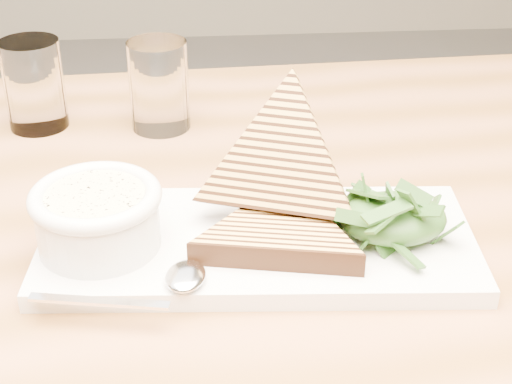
{
  "coord_description": "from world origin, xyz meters",
  "views": [
    {
      "loc": [
        -0.06,
        -0.52,
        1.17
      ],
      "look_at": [
        -0.01,
        0.08,
        0.83
      ],
      "focal_mm": 55.0,
      "sensor_mm": 36.0,
      "label": 1
    }
  ],
  "objects": [
    {
      "name": "sandwich_lean",
      "position": [
        0.01,
        0.09,
        0.85
      ],
      "size": [
        0.22,
        0.22,
        0.19
      ],
      "primitive_type": null,
      "rotation": [
        0.98,
        0.0,
        -0.34
      ],
      "color": "gold",
      "rests_on": "sandwich_flat"
    },
    {
      "name": "table_top",
      "position": [
        -0.13,
        0.12,
        0.76
      ],
      "size": [
        1.24,
        0.86,
        0.04
      ],
      "primitive_type": "cube",
      "rotation": [
        0.0,
        0.0,
        0.05
      ],
      "color": "#955F3A",
      "rests_on": "ground"
    },
    {
      "name": "arugula_pile",
      "position": [
        0.11,
        0.05,
        0.82
      ],
      "size": [
        0.11,
        0.1,
        0.05
      ],
      "primitive_type": null,
      "color": "#376725",
      "rests_on": "platter"
    },
    {
      "name": "table_leg_br",
      "position": [
        0.42,
        0.47,
        0.37
      ],
      "size": [
        0.06,
        0.06,
        0.74
      ],
      "primitive_type": "cylinder",
      "color": "#955F3A",
      "rests_on": "ground"
    },
    {
      "name": "bowl_rim",
      "position": [
        -0.15,
        0.06,
        0.84
      ],
      "size": [
        0.11,
        0.11,
        0.01
      ],
      "primitive_type": "torus",
      "color": "white",
      "rests_on": "soup_bowl"
    },
    {
      "name": "soup",
      "position": [
        -0.15,
        0.06,
        0.84
      ],
      "size": [
        0.09,
        0.09,
        0.01
      ],
      "primitive_type": "cylinder",
      "color": "beige",
      "rests_on": "soup_bowl"
    },
    {
      "name": "platter",
      "position": [
        -0.01,
        0.06,
        0.79
      ],
      "size": [
        0.39,
        0.2,
        0.02
      ],
      "primitive_type": "cube",
      "rotation": [
        0.0,
        0.0,
        -0.07
      ],
      "color": "white",
      "rests_on": "table_top"
    },
    {
      "name": "glass_far",
      "position": [
        -0.1,
        0.33,
        0.83
      ],
      "size": [
        0.07,
        0.07,
        0.1
      ],
      "primitive_type": "cylinder",
      "color": "white",
      "rests_on": "table_top"
    },
    {
      "name": "glass_near",
      "position": [
        -0.25,
        0.35,
        0.83
      ],
      "size": [
        0.07,
        0.07,
        0.11
      ],
      "primitive_type": "cylinder",
      "color": "white",
      "rests_on": "table_top"
    },
    {
      "name": "sandwich_flat",
      "position": [
        0.01,
        0.05,
        0.81
      ],
      "size": [
        0.2,
        0.2,
        0.02
      ],
      "primitive_type": null,
      "rotation": [
        0.0,
        0.0,
        -0.2
      ],
      "color": "gold",
      "rests_on": "platter"
    },
    {
      "name": "salad_base",
      "position": [
        0.11,
        0.05,
        0.81
      ],
      "size": [
        0.09,
        0.07,
        0.04
      ],
      "primitive_type": "ellipsoid",
      "color": "#183412",
      "rests_on": "platter"
    },
    {
      "name": "spoon_handle",
      "position": [
        -0.14,
        -0.03,
        0.8
      ],
      "size": [
        0.11,
        0.03,
        0.0
      ],
      "primitive_type": "cube",
      "rotation": [
        0.0,
        0.0,
        -0.18
      ],
      "color": "silver",
      "rests_on": "platter"
    },
    {
      "name": "spoon_bowl",
      "position": [
        -0.08,
        -0.0,
        0.8
      ],
      "size": [
        0.04,
        0.05,
        0.01
      ],
      "primitive_type": "ellipsoid",
      "rotation": [
        0.0,
        0.0,
        -0.18
      ],
      "color": "silver",
      "rests_on": "platter"
    },
    {
      "name": "soup_bowl",
      "position": [
        -0.15,
        0.06,
        0.82
      ],
      "size": [
        0.1,
        0.1,
        0.04
      ],
      "primitive_type": "cylinder",
      "color": "white",
      "rests_on": "platter"
    }
  ]
}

